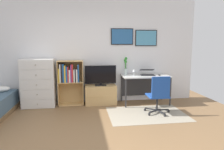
{
  "coord_description": "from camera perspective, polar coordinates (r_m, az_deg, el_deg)",
  "views": [
    {
      "loc": [
        0.03,
        -3.05,
        1.56
      ],
      "look_at": [
        0.68,
        1.5,
        0.85
      ],
      "focal_mm": 33.42,
      "sensor_mm": 36.0,
      "label": 1
    }
  ],
  "objects": [
    {
      "name": "computer_mouse",
      "position": [
        5.43,
        12.78,
        0.01
      ],
      "size": [
        0.06,
        0.1,
        0.03
      ],
      "primitive_type": "ellipsoid",
      "color": "#262628",
      "rests_on": "desk"
    },
    {
      "name": "desk",
      "position": [
        5.5,
        8.81,
        -1.3
      ],
      "size": [
        1.19,
        0.64,
        0.74
      ],
      "color": "silver",
      "rests_on": "ground_plane"
    },
    {
      "name": "wine_glass",
      "position": [
        5.26,
        6.01,
        1.2
      ],
      "size": [
        0.07,
        0.07,
        0.18
      ],
      "color": "silver",
      "rests_on": "desk"
    },
    {
      "name": "ground_plane",
      "position": [
        3.42,
        -8.16,
        -18.42
      ],
      "size": [
        7.2,
        7.2,
        0.0
      ],
      "primitive_type": "plane",
      "color": "brown"
    },
    {
      "name": "office_chair",
      "position": [
        4.68,
        12.67,
        -5.09
      ],
      "size": [
        0.56,
        0.58,
        0.86
      ],
      "rotation": [
        0.0,
        0.0,
        -0.02
      ],
      "color": "#232326",
      "rests_on": "ground_plane"
    },
    {
      "name": "wall_back_with_posters",
      "position": [
        5.48,
        -8.32,
        6.5
      ],
      "size": [
        6.12,
        0.09,
        2.7
      ],
      "color": "white",
      "rests_on": "ground_plane"
    },
    {
      "name": "area_rug",
      "position": [
        4.76,
        9.5,
        -10.44
      ],
      "size": [
        1.7,
        1.2,
        0.01
      ],
      "primitive_type": "cube",
      "color": "#9E937F",
      "rests_on": "ground_plane"
    },
    {
      "name": "bamboo_vase",
      "position": [
        5.48,
        3.73,
        2.5
      ],
      "size": [
        0.09,
        0.11,
        0.46
      ],
      "color": "silver",
      "rests_on": "desk"
    },
    {
      "name": "laptop",
      "position": [
        5.47,
        9.62,
        0.65
      ],
      "size": [
        0.41,
        0.43,
        0.16
      ],
      "rotation": [
        0.0,
        0.0,
        -0.13
      ],
      "color": "#333338",
      "rests_on": "desk"
    },
    {
      "name": "dresser",
      "position": [
        5.4,
        -19.48,
        -2.1
      ],
      "size": [
        0.78,
        0.46,
        1.18
      ],
      "color": "silver",
      "rests_on": "ground_plane"
    },
    {
      "name": "tv_stand",
      "position": [
        5.4,
        -3.13,
        -5.38
      ],
      "size": [
        0.79,
        0.41,
        0.49
      ],
      "color": "tan",
      "rests_on": "ground_plane"
    },
    {
      "name": "bookshelf",
      "position": [
        5.35,
        -11.64,
        -0.78
      ],
      "size": [
        0.63,
        0.3,
        1.12
      ],
      "color": "tan",
      "rests_on": "ground_plane"
    },
    {
      "name": "television",
      "position": [
        5.28,
        -3.15,
        -0.17
      ],
      "size": [
        0.79,
        0.16,
        0.51
      ],
      "color": "black",
      "rests_on": "tv_stand"
    }
  ]
}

